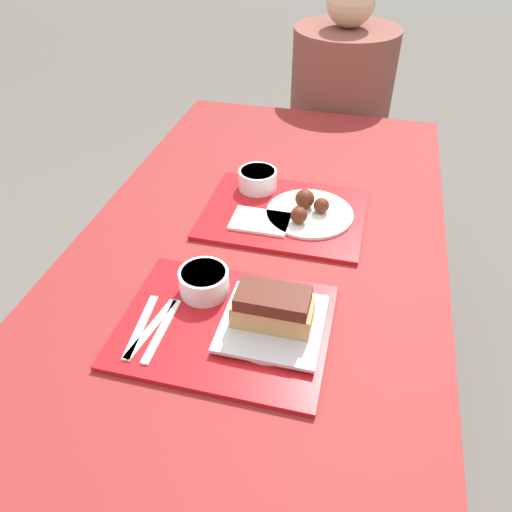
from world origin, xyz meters
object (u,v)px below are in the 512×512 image
bowl_coleslaw_far (258,178)px  wings_plate_far (309,210)px  person_seated_across (341,94)px  tray_near (225,326)px  tray_far (284,214)px  brisket_sandwich_plate (273,315)px  bowl_coleslaw_near (204,281)px

bowl_coleslaw_far → wings_plate_far: 0.19m
wings_plate_far → person_seated_across: bearing=91.0°
tray_near → tray_far: size_ratio=1.00×
tray_far → brisket_sandwich_plate: (0.06, -0.40, 0.04)m
tray_far → bowl_coleslaw_far: bearing=133.5°
bowl_coleslaw_near → person_seated_across: bearing=83.1°
bowl_coleslaw_near → bowl_coleslaw_far: same height
tray_near → bowl_coleslaw_near: (-0.07, 0.08, 0.04)m
bowl_coleslaw_near → person_seated_across: (0.15, 1.25, -0.05)m
brisket_sandwich_plate → bowl_coleslaw_near: bearing=157.5°
tray_near → wings_plate_far: bearing=76.7°
bowl_coleslaw_near → brisket_sandwich_plate: size_ratio=0.54×
bowl_coleslaw_far → person_seated_across: (0.14, 0.81, -0.05)m
bowl_coleslaw_near → wings_plate_far: bearing=63.7°
tray_near → bowl_coleslaw_far: bearing=96.5°
bowl_coleslaw_near → person_seated_across: person_seated_across is taller
tray_far → person_seated_across: size_ratio=0.57×
tray_near → tray_far: (0.04, 0.42, 0.00)m
tray_far → bowl_coleslaw_near: size_ratio=3.90×
brisket_sandwich_plate → person_seated_across: (-0.01, 1.32, -0.06)m
bowl_coleslaw_near → brisket_sandwich_plate: 0.18m
bowl_coleslaw_far → wings_plate_far: (0.16, -0.10, -0.02)m
person_seated_across → tray_near: bearing=-93.6°
bowl_coleslaw_near → bowl_coleslaw_far: bearing=88.9°
tray_far → person_seated_across: person_seated_across is taller
person_seated_across → wings_plate_far: bearing=-89.0°
person_seated_across → bowl_coleslaw_near: bearing=-96.9°
tray_near → bowl_coleslaw_far: (-0.06, 0.52, 0.04)m
tray_far → bowl_coleslaw_far: bowl_coleslaw_far is taller
tray_far → brisket_sandwich_plate: bearing=-81.7°
tray_far → bowl_coleslaw_near: bearing=-107.0°
bowl_coleslaw_far → tray_near: bearing=-83.5°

